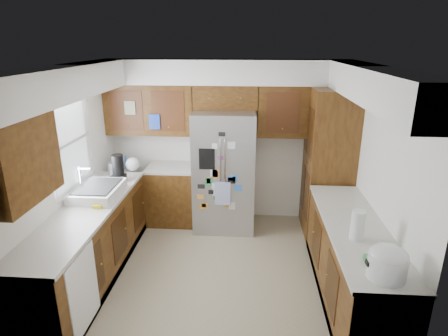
{
  "coord_description": "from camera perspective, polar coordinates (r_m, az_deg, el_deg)",
  "views": [
    {
      "loc": [
        0.37,
        -4.07,
        2.75
      ],
      "look_at": [
        0.05,
        0.35,
        1.24
      ],
      "focal_mm": 30.0,
      "sensor_mm": 36.0,
      "label": 1
    }
  ],
  "objects": [
    {
      "name": "floor",
      "position": [
        4.93,
        -0.94,
        -15.09
      ],
      "size": [
        3.6,
        3.6,
        0.0
      ],
      "primitive_type": "plane",
      "color": "tan",
      "rests_on": "ground"
    },
    {
      "name": "room_shell",
      "position": [
        4.56,
        -1.98,
        7.08
      ],
      "size": [
        3.64,
        3.24,
        2.52
      ],
      "color": "white",
      "rests_on": "ground"
    },
    {
      "name": "left_counter_run",
      "position": [
        5.02,
        -16.83,
        -9.59
      ],
      "size": [
        1.36,
        3.2,
        0.92
      ],
      "color": "#3D1D0B",
      "rests_on": "ground"
    },
    {
      "name": "right_counter_run",
      "position": [
        4.43,
        18.79,
        -14.01
      ],
      "size": [
        0.63,
        2.25,
        0.92
      ],
      "color": "#3D1D0B",
      "rests_on": "ground"
    },
    {
      "name": "pantry",
      "position": [
        5.6,
        15.57,
        0.71
      ],
      "size": [
        0.6,
        0.9,
        2.15
      ],
      "primitive_type": "cube",
      "color": "#3D1D0B",
      "rests_on": "ground"
    },
    {
      "name": "fridge",
      "position": [
        5.6,
        0.1,
        -0.45
      ],
      "size": [
        0.9,
        0.79,
        1.8
      ],
      "color": "#949599",
      "rests_on": "ground"
    },
    {
      "name": "bridge_cabinet",
      "position": [
        5.57,
        0.28,
        10.83
      ],
      "size": [
        0.96,
        0.34,
        0.35
      ],
      "primitive_type": "cube",
      "color": "#3D1D0B",
      "rests_on": "fridge"
    },
    {
      "name": "fridge_top_items",
      "position": [
        5.52,
        -0.05,
        13.94
      ],
      "size": [
        0.84,
        0.3,
        0.29
      ],
      "color": "#2144A7",
      "rests_on": "bridge_cabinet"
    },
    {
      "name": "sink_assembly",
      "position": [
        4.9,
        -18.68,
        -3.3
      ],
      "size": [
        0.52,
        0.74,
        0.37
      ],
      "color": "white",
      "rests_on": "left_counter_run"
    },
    {
      "name": "left_counter_clutter",
      "position": [
        5.51,
        -15.18,
        0.2
      ],
      "size": [
        0.38,
        0.85,
        0.38
      ],
      "color": "black",
      "rests_on": "left_counter_run"
    },
    {
      "name": "rice_cooker",
      "position": [
        3.37,
        23.67,
        -12.94
      ],
      "size": [
        0.32,
        0.31,
        0.28
      ],
      "color": "white",
      "rests_on": "right_counter_run"
    },
    {
      "name": "paper_towel",
      "position": [
        3.85,
        19.7,
        -8.21
      ],
      "size": [
        0.13,
        0.13,
        0.3
      ],
      "primitive_type": "cylinder",
      "color": "white",
      "rests_on": "right_counter_run"
    }
  ]
}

